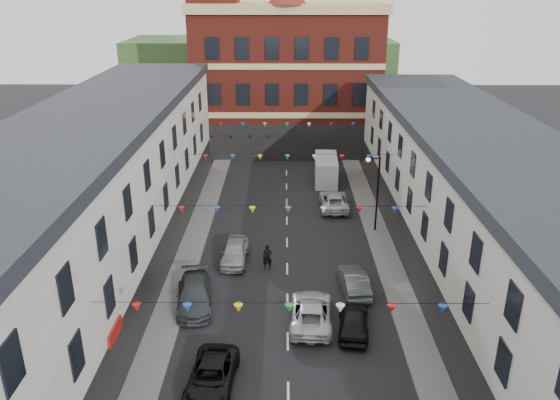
{
  "coord_description": "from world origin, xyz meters",
  "views": [
    {
      "loc": [
        -0.21,
        -24.31,
        17.8
      ],
      "look_at": [
        -0.49,
        9.34,
        4.44
      ],
      "focal_mm": 35.0,
      "sensor_mm": 36.0,
      "label": 1
    }
  ],
  "objects_px": {
    "moving_car": "(311,312)",
    "car_left_d": "(194,295)",
    "white_van": "(326,170)",
    "car_left_e": "(235,252)",
    "car_left_c": "(212,377)",
    "car_right_d": "(354,321)",
    "street_lamp": "(375,184)",
    "pedestrian": "(267,257)",
    "car_right_f": "(334,201)",
    "car_right_e": "(354,281)"
  },
  "relations": [
    {
      "from": "street_lamp",
      "to": "car_left_d",
      "type": "height_order",
      "value": "street_lamp"
    },
    {
      "from": "street_lamp",
      "to": "car_left_e",
      "type": "relative_size",
      "value": 1.41
    },
    {
      "from": "car_left_e",
      "to": "moving_car",
      "type": "bearing_deg",
      "value": -54.06
    },
    {
      "from": "street_lamp",
      "to": "white_van",
      "type": "relative_size",
      "value": 1.11
    },
    {
      "from": "street_lamp",
      "to": "car_right_d",
      "type": "xyz_separation_m",
      "value": [
        -2.95,
        -13.07,
        -3.22
      ]
    },
    {
      "from": "pedestrian",
      "to": "car_left_e",
      "type": "bearing_deg",
      "value": 157.53
    },
    {
      "from": "car_right_f",
      "to": "street_lamp",
      "type": "bearing_deg",
      "value": 118.74
    },
    {
      "from": "street_lamp",
      "to": "car_right_e",
      "type": "xyz_separation_m",
      "value": [
        -2.45,
        -8.82,
        -3.21
      ]
    },
    {
      "from": "car_left_d",
      "to": "pedestrian",
      "type": "xyz_separation_m",
      "value": [
        4.18,
        4.46,
        0.17
      ]
    },
    {
      "from": "street_lamp",
      "to": "white_van",
      "type": "height_order",
      "value": "street_lamp"
    },
    {
      "from": "street_lamp",
      "to": "car_left_e",
      "type": "height_order",
      "value": "street_lamp"
    },
    {
      "from": "street_lamp",
      "to": "white_van",
      "type": "bearing_deg",
      "value": 103.46
    },
    {
      "from": "car_right_f",
      "to": "white_van",
      "type": "height_order",
      "value": "white_van"
    },
    {
      "from": "street_lamp",
      "to": "white_van",
      "type": "distance_m",
      "value": 12.12
    },
    {
      "from": "car_right_d",
      "to": "pedestrian",
      "type": "height_order",
      "value": "pedestrian"
    },
    {
      "from": "street_lamp",
      "to": "car_right_d",
      "type": "bearing_deg",
      "value": -102.72
    },
    {
      "from": "car_left_c",
      "to": "car_left_d",
      "type": "relative_size",
      "value": 0.92
    },
    {
      "from": "street_lamp",
      "to": "car_left_c",
      "type": "xyz_separation_m",
      "value": [
        -10.15,
        -17.61,
        -3.27
      ]
    },
    {
      "from": "car_left_c",
      "to": "car_left_e",
      "type": "distance_m",
      "value": 12.65
    },
    {
      "from": "car_right_e",
      "to": "car_left_c",
      "type": "bearing_deg",
      "value": 43.94
    },
    {
      "from": "car_left_e",
      "to": "car_right_f",
      "type": "relative_size",
      "value": 0.86
    },
    {
      "from": "car_left_e",
      "to": "white_van",
      "type": "distance_m",
      "value": 18.04
    },
    {
      "from": "car_right_e",
      "to": "pedestrian",
      "type": "bearing_deg",
      "value": -31.94
    },
    {
      "from": "car_left_c",
      "to": "car_left_d",
      "type": "distance_m",
      "value": 7.35
    },
    {
      "from": "car_left_c",
      "to": "car_left_e",
      "type": "relative_size",
      "value": 1.07
    },
    {
      "from": "car_right_d",
      "to": "car_right_f",
      "type": "height_order",
      "value": "car_right_d"
    },
    {
      "from": "car_left_d",
      "to": "street_lamp",
      "type": "bearing_deg",
      "value": 33.99
    },
    {
      "from": "car_right_e",
      "to": "car_right_f",
      "type": "height_order",
      "value": "car_right_e"
    },
    {
      "from": "car_left_d",
      "to": "car_right_f",
      "type": "xyz_separation_m",
      "value": [
        9.51,
        15.18,
        -0.03
      ]
    },
    {
      "from": "car_right_f",
      "to": "white_van",
      "type": "bearing_deg",
      "value": -88.03
    },
    {
      "from": "moving_car",
      "to": "pedestrian",
      "type": "height_order",
      "value": "pedestrian"
    },
    {
      "from": "street_lamp",
      "to": "pedestrian",
      "type": "bearing_deg",
      "value": -142.44
    },
    {
      "from": "car_right_e",
      "to": "moving_car",
      "type": "xyz_separation_m",
      "value": [
        -2.78,
        -3.41,
        0.0
      ]
    },
    {
      "from": "car_right_d",
      "to": "car_right_e",
      "type": "bearing_deg",
      "value": -90.16
    },
    {
      "from": "moving_car",
      "to": "car_right_f",
      "type": "bearing_deg",
      "value": -95.89
    },
    {
      "from": "car_left_d",
      "to": "car_left_e",
      "type": "relative_size",
      "value": 1.17
    },
    {
      "from": "moving_car",
      "to": "car_left_d",
      "type": "bearing_deg",
      "value": -10.96
    },
    {
      "from": "street_lamp",
      "to": "car_left_d",
      "type": "relative_size",
      "value": 1.21
    },
    {
      "from": "car_left_c",
      "to": "car_left_e",
      "type": "height_order",
      "value": "car_left_e"
    },
    {
      "from": "car_left_d",
      "to": "white_van",
      "type": "relative_size",
      "value": 0.92
    },
    {
      "from": "car_left_c",
      "to": "car_left_d",
      "type": "height_order",
      "value": "car_left_d"
    },
    {
      "from": "moving_car",
      "to": "white_van",
      "type": "xyz_separation_m",
      "value": [
        2.48,
        23.71,
        0.5
      ]
    },
    {
      "from": "white_van",
      "to": "car_right_f",
      "type": "bearing_deg",
      "value": -85.71
    },
    {
      "from": "car_right_d",
      "to": "car_left_d",
      "type": "bearing_deg",
      "value": -9.18
    },
    {
      "from": "car_left_e",
      "to": "car_right_d",
      "type": "relative_size",
      "value": 1.05
    },
    {
      "from": "street_lamp",
      "to": "pedestrian",
      "type": "distance_m",
      "value": 10.37
    },
    {
      "from": "white_van",
      "to": "car_left_e",
      "type": "bearing_deg",
      "value": -111.69
    },
    {
      "from": "white_van",
      "to": "pedestrian",
      "type": "height_order",
      "value": "white_van"
    },
    {
      "from": "car_right_e",
      "to": "car_right_d",
      "type": "bearing_deg",
      "value": 78.45
    },
    {
      "from": "car_right_d",
      "to": "car_right_f",
      "type": "distance_m",
      "value": 17.75
    }
  ]
}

